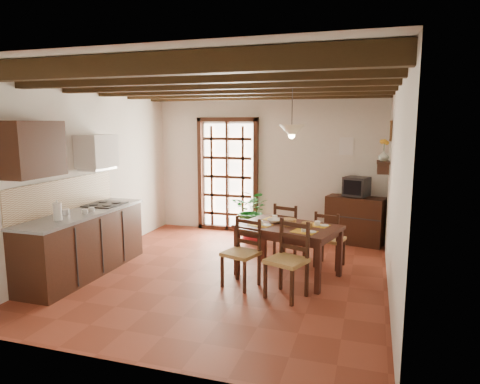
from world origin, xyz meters
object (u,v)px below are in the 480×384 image
at_px(chair_near_right, 287,274).
at_px(pendant_lamp, 292,130).
at_px(chair_far_right, 329,249).
at_px(sideboard, 355,220).
at_px(chair_near_left, 241,265).
at_px(dining_table, 288,232).
at_px(kitchen_counter, 84,242).
at_px(crt_tv, 357,186).
at_px(potted_plant, 252,210).
at_px(chair_far_left, 289,241).

height_order(chair_near_right, pendant_lamp, pendant_lamp).
height_order(chair_far_right, sideboard, chair_far_right).
bearing_deg(chair_near_left, chair_near_right, 1.88).
bearing_deg(dining_table, kitchen_counter, -148.05).
xyz_separation_m(dining_table, crt_tv, (0.84, 2.02, 0.40)).
xyz_separation_m(chair_near_right, pendant_lamp, (-0.13, 0.87, 1.78)).
xyz_separation_m(kitchen_counter, chair_far_right, (3.36, 1.37, -0.20)).
xyz_separation_m(chair_near_left, potted_plant, (-0.48, 2.23, 0.28)).
bearing_deg(dining_table, chair_far_left, 116.05).
bearing_deg(kitchen_counter, chair_far_left, 29.98).
bearing_deg(chair_far_left, potted_plant, -30.39).
height_order(dining_table, chair_near_right, chair_near_right).
distance_m(chair_far_right, crt_tv, 1.67).
relative_size(sideboard, crt_tv, 2.00).
height_order(crt_tv, pendant_lamp, pendant_lamp).
distance_m(chair_near_right, crt_tv, 2.97).
relative_size(chair_far_right, pendant_lamp, 1.02).
bearing_deg(pendant_lamp, chair_near_left, -127.79).
distance_m(chair_far_right, pendant_lamp, 1.94).
bearing_deg(sideboard, pendant_lamp, -100.45).
xyz_separation_m(chair_near_left, sideboard, (1.36, 2.60, 0.14)).
distance_m(sideboard, potted_plant, 1.88).
relative_size(kitchen_counter, dining_table, 1.45).
distance_m(chair_near_right, chair_far_left, 1.55).
height_order(chair_far_left, pendant_lamp, pendant_lamp).
bearing_deg(pendant_lamp, chair_far_right, 42.18).
bearing_deg(sideboard, potted_plant, -155.65).
height_order(crt_tv, potted_plant, potted_plant).
xyz_separation_m(chair_far_right, crt_tv, (0.31, 1.45, 0.78)).
xyz_separation_m(sideboard, pendant_lamp, (-0.84, -1.93, 1.65)).
bearing_deg(potted_plant, crt_tv, 11.17).
distance_m(dining_table, pendant_lamp, 1.44).
xyz_separation_m(chair_far_right, potted_plant, (-1.52, 1.09, 0.30)).
height_order(dining_table, chair_far_right, chair_far_right).
xyz_separation_m(chair_near_left, crt_tv, (1.36, 2.60, 0.76)).
bearing_deg(chair_near_right, chair_far_left, 120.14).
bearing_deg(chair_far_right, sideboard, -87.53).
xyz_separation_m(kitchen_counter, chair_near_right, (2.97, 0.03, -0.17)).
xyz_separation_m(sideboard, crt_tv, (0.00, -0.01, 0.62)).
height_order(chair_far_right, crt_tv, crt_tv).
distance_m(chair_near_right, pendant_lamp, 1.98).
distance_m(kitchen_counter, pendant_lamp, 3.38).
relative_size(kitchen_counter, chair_far_right, 2.60).
xyz_separation_m(chair_far_right, sideboard, (0.31, 1.45, 0.16)).
bearing_deg(sideboard, chair_near_right, -91.13).
bearing_deg(chair_near_left, chair_far_right, 65.76).
relative_size(chair_far_left, potted_plant, 0.45).
xyz_separation_m(chair_near_right, chair_far_left, (-0.27, 1.53, -0.02)).
bearing_deg(potted_plant, kitchen_counter, -126.82).
height_order(chair_far_left, potted_plant, potted_plant).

